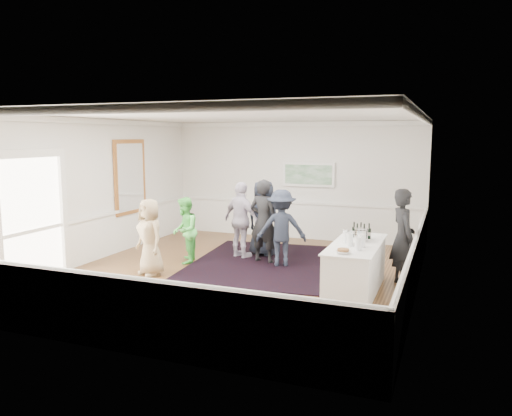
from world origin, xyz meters
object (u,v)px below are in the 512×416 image
at_px(guest_dark_a, 281,228).
at_px(guest_navy, 264,218).
at_px(guest_lilac, 241,220).
at_px(guest_tan, 150,237).
at_px(serving_table, 356,268).
at_px(guest_green, 185,230).
at_px(ice_bucket, 361,235).
at_px(bartender, 403,237).
at_px(guest_dark_b, 264,221).
at_px(nut_bowl, 343,251).

xyz_separation_m(guest_dark_a, guest_navy, (-0.70, 0.78, 0.06)).
bearing_deg(guest_navy, guest_dark_a, 146.28).
bearing_deg(guest_lilac, guest_tan, 82.57).
xyz_separation_m(serving_table, guest_dark_a, (-1.83, 1.26, 0.39)).
relative_size(guest_green, ice_bucket, 5.66).
bearing_deg(ice_bucket, serving_table, -101.64).
xyz_separation_m(bartender, guest_dark_b, (-3.04, 0.68, 0.01)).
bearing_deg(guest_dark_b, guest_dark_a, 168.10).
distance_m(bartender, guest_navy, 3.52).
bearing_deg(guest_lilac, bartender, -171.45).
distance_m(serving_table, guest_dark_a, 2.26).
xyz_separation_m(serving_table, guest_tan, (-4.09, -0.37, 0.33)).
bearing_deg(guest_lilac, nut_bowl, 161.22).
height_order(serving_table, guest_dark_a, guest_dark_a).
distance_m(guest_tan, guest_navy, 2.88).
bearing_deg(serving_table, guest_navy, 141.09).
bearing_deg(nut_bowl, bartender, 63.29).
distance_m(guest_navy, nut_bowl, 3.81).
distance_m(bartender, nut_bowl, 1.79).
height_order(serving_table, guest_dark_b, guest_dark_b).
xyz_separation_m(bartender, guest_green, (-4.66, -0.00, -0.18)).
bearing_deg(guest_lilac, guest_dark_b, -176.87).
xyz_separation_m(bartender, guest_navy, (-3.27, 1.30, -0.03)).
xyz_separation_m(guest_lilac, guest_dark_a, (1.10, -0.39, -0.05)).
bearing_deg(nut_bowl, ice_bucket, 84.14).
relative_size(guest_navy, ice_bucket, 6.87).
relative_size(guest_lilac, guest_navy, 0.99).
relative_size(guest_dark_a, guest_navy, 0.94).
height_order(bartender, guest_tan, bartender).
distance_m(guest_dark_b, ice_bucket, 2.64).
relative_size(guest_tan, guest_lilac, 0.88).
height_order(serving_table, nut_bowl, nut_bowl).
bearing_deg(guest_lilac, guest_navy, -112.86).
xyz_separation_m(bartender, guest_dark_a, (-2.57, 0.51, -0.08)).
xyz_separation_m(serving_table, guest_dark_b, (-2.30, 1.43, 0.48)).
bearing_deg(nut_bowl, serving_table, 85.68).
distance_m(serving_table, guest_dark_b, 2.75).
bearing_deg(ice_bucket, guest_lilac, 154.40).
bearing_deg(guest_dark_a, guest_navy, -69.13).
height_order(serving_table, guest_green, guest_green).
height_order(guest_tan, nut_bowl, guest_tan).
bearing_deg(guest_dark_a, bartender, 147.79).
bearing_deg(guest_tan, serving_table, 32.54).
height_order(guest_lilac, nut_bowl, guest_lilac).
relative_size(bartender, nut_bowl, 7.70).
bearing_deg(guest_dark_b, guest_green, 30.96).
height_order(guest_lilac, guest_navy, guest_navy).
bearing_deg(bartender, guest_green, 64.66).
bearing_deg(guest_lilac, guest_green, 64.93).
relative_size(serving_table, guest_navy, 1.24).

